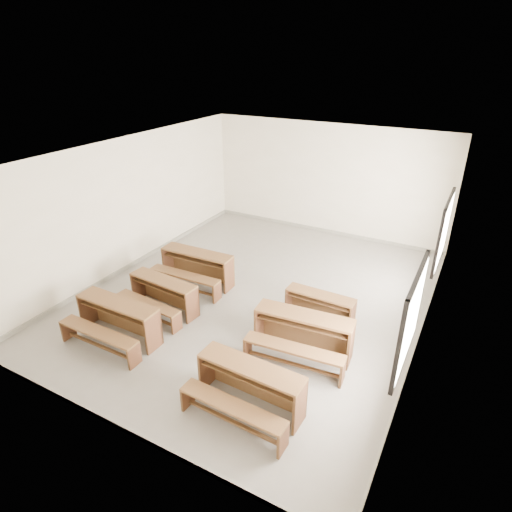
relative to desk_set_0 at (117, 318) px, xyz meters
The scene contains 7 objects.
room 3.52m from the desk_set_0, 57.18° to the left, with size 8.50×8.50×3.20m.
desk_set_0 is the anchor object (origin of this frame).
desk_set_1 1.18m from the desk_set_0, 84.07° to the left, with size 1.63×0.94×0.71m.
desk_set_2 2.46m from the desk_set_0, 88.47° to the left, with size 1.77×0.95×0.79m.
desk_set_3 3.08m from the desk_set_0, ahead, with size 1.73×0.95×0.76m.
desk_set_4 3.49m from the desk_set_0, 20.91° to the left, with size 1.84×1.06×0.79m.
desk_set_5 3.92m from the desk_set_0, 36.09° to the left, with size 1.42×0.76×0.63m.
Camera 1 is at (3.92, -7.25, 5.04)m, focal length 30.00 mm.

